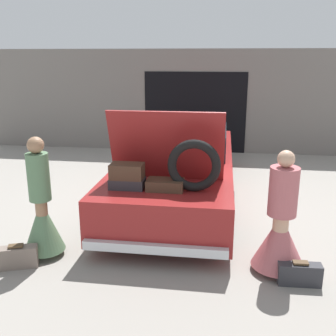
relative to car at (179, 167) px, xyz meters
name	(u,v)px	position (x,y,z in m)	size (l,w,h in m)	color
ground_plane	(179,198)	(0.00, 0.00, -0.60)	(40.00, 40.00, 0.00)	gray
garage_wall_back	(195,102)	(0.00, 3.92, 0.79)	(12.00, 0.14, 2.80)	slate
car	(179,167)	(0.00, 0.00, 0.00)	(1.98, 5.29, 1.88)	maroon
person_left	(42,214)	(-1.53, -2.48, -0.01)	(0.54, 0.54, 1.63)	#997051
person_right	(280,230)	(1.53, -2.46, -0.05)	(0.66, 0.66, 1.55)	tan
suitcase_beside_left_person	(17,257)	(-1.74, -2.85, -0.46)	(0.53, 0.32, 0.31)	#75665B
suitcase_beside_right_person	(299,274)	(1.75, -2.75, -0.46)	(0.51, 0.17, 0.30)	#2D2D33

